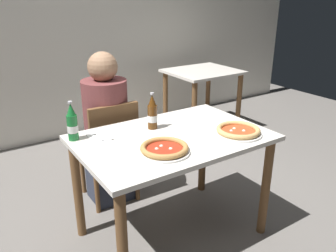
{
  "coord_description": "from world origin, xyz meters",
  "views": [
    {
      "loc": [
        -1.12,
        -1.65,
        1.59
      ],
      "look_at": [
        0.0,
        0.05,
        0.8
      ],
      "focal_mm": 36.35,
      "sensor_mm": 36.0,
      "label": 1
    }
  ],
  "objects_px": {
    "diner_seated": "(107,132)",
    "pizza_margherita_near": "(238,131)",
    "chair_behind_table": "(110,147)",
    "pizza_marinara_far": "(164,149)",
    "beer_bottle_left": "(72,124)",
    "beer_bottle_center": "(152,114)",
    "dining_table_main": "(172,152)",
    "dining_table_background": "(202,83)",
    "napkin_with_cutlery": "(103,135)"
  },
  "relations": [
    {
      "from": "diner_seated",
      "to": "beer_bottle_center",
      "type": "xyz_separation_m",
      "value": [
        0.13,
        -0.48,
        0.27
      ]
    },
    {
      "from": "chair_behind_table",
      "to": "diner_seated",
      "type": "relative_size",
      "value": 0.7
    },
    {
      "from": "chair_behind_table",
      "to": "dining_table_background",
      "type": "height_order",
      "value": "chair_behind_table"
    },
    {
      "from": "chair_behind_table",
      "to": "diner_seated",
      "type": "distance_m",
      "value": 0.11
    },
    {
      "from": "pizza_margherita_near",
      "to": "beer_bottle_left",
      "type": "xyz_separation_m",
      "value": [
        -0.91,
        0.49,
        0.08
      ]
    },
    {
      "from": "dining_table_main",
      "to": "beer_bottle_center",
      "type": "bearing_deg",
      "value": 102.22
    },
    {
      "from": "pizza_marinara_far",
      "to": "beer_bottle_left",
      "type": "xyz_separation_m",
      "value": [
        -0.37,
        0.46,
        0.08
      ]
    },
    {
      "from": "diner_seated",
      "to": "beer_bottle_left",
      "type": "relative_size",
      "value": 4.89
    },
    {
      "from": "beer_bottle_left",
      "to": "beer_bottle_center",
      "type": "relative_size",
      "value": 1.0
    },
    {
      "from": "dining_table_background",
      "to": "diner_seated",
      "type": "bearing_deg",
      "value": -153.53
    },
    {
      "from": "pizza_marinara_far",
      "to": "diner_seated",
      "type": "bearing_deg",
      "value": 89.52
    },
    {
      "from": "pizza_margherita_near",
      "to": "chair_behind_table",
      "type": "bearing_deg",
      "value": 123.37
    },
    {
      "from": "dining_table_background",
      "to": "pizza_margherita_near",
      "type": "xyz_separation_m",
      "value": [
        -1.05,
        -1.66,
        0.18
      ]
    },
    {
      "from": "diner_seated",
      "to": "napkin_with_cutlery",
      "type": "bearing_deg",
      "value": -115.89
    },
    {
      "from": "diner_seated",
      "to": "napkin_with_cutlery",
      "type": "relative_size",
      "value": 6.24
    },
    {
      "from": "beer_bottle_center",
      "to": "napkin_with_cutlery",
      "type": "xyz_separation_m",
      "value": [
        -0.33,
        0.06,
        -0.1
      ]
    },
    {
      "from": "diner_seated",
      "to": "pizza_margherita_near",
      "type": "distance_m",
      "value": 1.04
    },
    {
      "from": "diner_seated",
      "to": "pizza_marinara_far",
      "type": "relative_size",
      "value": 4.06
    },
    {
      "from": "beer_bottle_left",
      "to": "beer_bottle_center",
      "type": "bearing_deg",
      "value": -11.99
    },
    {
      "from": "diner_seated",
      "to": "beer_bottle_center",
      "type": "relative_size",
      "value": 4.89
    },
    {
      "from": "dining_table_background",
      "to": "pizza_margherita_near",
      "type": "distance_m",
      "value": 1.97
    },
    {
      "from": "pizza_margherita_near",
      "to": "diner_seated",
      "type": "bearing_deg",
      "value": 121.7
    },
    {
      "from": "diner_seated",
      "to": "beer_bottle_center",
      "type": "distance_m",
      "value": 0.57
    },
    {
      "from": "chair_behind_table",
      "to": "pizza_margherita_near",
      "type": "xyz_separation_m",
      "value": [
        0.54,
        -0.82,
        0.29
      ]
    },
    {
      "from": "dining_table_background",
      "to": "napkin_with_cutlery",
      "type": "height_order",
      "value": "napkin_with_cutlery"
    },
    {
      "from": "pizza_margherita_near",
      "to": "napkin_with_cutlery",
      "type": "xyz_separation_m",
      "value": [
        -0.74,
        0.45,
        -0.02
      ]
    },
    {
      "from": "dining_table_main",
      "to": "beer_bottle_left",
      "type": "relative_size",
      "value": 4.86
    },
    {
      "from": "beer_bottle_left",
      "to": "chair_behind_table",
      "type": "bearing_deg",
      "value": 40.9
    },
    {
      "from": "dining_table_main",
      "to": "chair_behind_table",
      "type": "distance_m",
      "value": 0.65
    },
    {
      "from": "pizza_margherita_near",
      "to": "beer_bottle_left",
      "type": "relative_size",
      "value": 1.22
    },
    {
      "from": "chair_behind_table",
      "to": "pizza_marinara_far",
      "type": "distance_m",
      "value": 0.84
    },
    {
      "from": "pizza_margherita_near",
      "to": "beer_bottle_center",
      "type": "xyz_separation_m",
      "value": [
        -0.41,
        0.39,
        0.08
      ]
    },
    {
      "from": "chair_behind_table",
      "to": "beer_bottle_left",
      "type": "distance_m",
      "value": 0.62
    },
    {
      "from": "dining_table_main",
      "to": "beer_bottle_center",
      "type": "height_order",
      "value": "beer_bottle_center"
    },
    {
      "from": "chair_behind_table",
      "to": "beer_bottle_left",
      "type": "relative_size",
      "value": 3.44
    },
    {
      "from": "dining_table_main",
      "to": "diner_seated",
      "type": "bearing_deg",
      "value": 104.17
    },
    {
      "from": "pizza_marinara_far",
      "to": "napkin_with_cutlery",
      "type": "bearing_deg",
      "value": 115.31
    },
    {
      "from": "dining_table_main",
      "to": "diner_seated",
      "type": "distance_m",
      "value": 0.68
    },
    {
      "from": "dining_table_main",
      "to": "pizza_marinara_far",
      "type": "xyz_separation_m",
      "value": [
        -0.17,
        -0.18,
        0.14
      ]
    },
    {
      "from": "beer_bottle_center",
      "to": "napkin_with_cutlery",
      "type": "height_order",
      "value": "beer_bottle_center"
    },
    {
      "from": "pizza_margherita_near",
      "to": "beer_bottle_left",
      "type": "bearing_deg",
      "value": 151.57
    },
    {
      "from": "dining_table_background",
      "to": "napkin_with_cutlery",
      "type": "distance_m",
      "value": 2.16
    },
    {
      "from": "chair_behind_table",
      "to": "dining_table_background",
      "type": "relative_size",
      "value": 1.06
    },
    {
      "from": "diner_seated",
      "to": "pizza_marinara_far",
      "type": "distance_m",
      "value": 0.86
    },
    {
      "from": "beer_bottle_center",
      "to": "beer_bottle_left",
      "type": "bearing_deg",
      "value": 168.01
    },
    {
      "from": "chair_behind_table",
      "to": "napkin_with_cutlery",
      "type": "xyz_separation_m",
      "value": [
        -0.2,
        -0.37,
        0.27
      ]
    },
    {
      "from": "pizza_margherita_near",
      "to": "pizza_marinara_far",
      "type": "distance_m",
      "value": 0.54
    },
    {
      "from": "chair_behind_table",
      "to": "beer_bottle_center",
      "type": "height_order",
      "value": "beer_bottle_center"
    },
    {
      "from": "chair_behind_table",
      "to": "beer_bottle_left",
      "type": "bearing_deg",
      "value": 42.91
    },
    {
      "from": "chair_behind_table",
      "to": "beer_bottle_center",
      "type": "xyz_separation_m",
      "value": [
        0.13,
        -0.43,
        0.37
      ]
    }
  ]
}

